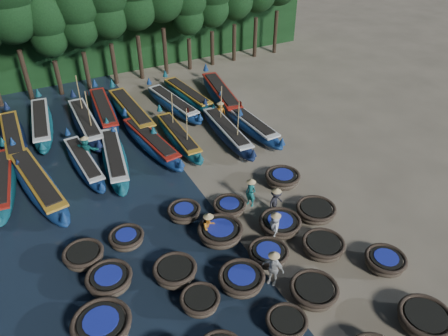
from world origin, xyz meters
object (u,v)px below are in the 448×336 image
long_boat_10 (14,139)px  long_boat_1 (3,182)px  coracle_10 (102,326)px  long_boat_12 (86,123)px  coracle_8 (314,291)px  coracle_21 (127,239)px  fisherman_0 (275,226)px  coracle_17 (220,232)px  long_boat_2 (38,184)px  coracle_15 (109,280)px  coracle_16 (175,272)px  coracle_13 (268,254)px  long_boat_3 (84,162)px  coracle_14 (323,246)px  long_boat_14 (131,112)px  coracle_4 (424,319)px  coracle_18 (280,224)px  long_boat_8 (248,123)px  long_boat_7 (227,132)px  long_boat_16 (188,95)px  long_boat_5 (151,142)px  fisherman_2 (209,226)px  coracle_24 (282,179)px  fisherman_6 (220,111)px  coracle_23 (229,207)px  fisherman_3 (276,201)px  coracle_12 (242,280)px  fisherman_4 (273,268)px  long_boat_13 (104,111)px  long_boat_6 (178,137)px  coracle_7 (286,323)px  fisherman_5 (87,149)px  coracle_11 (200,301)px  long_boat_11 (42,123)px  long_boat_4 (115,158)px  fisherman_1 (251,192)px  coracle_20 (84,256)px  long_boat_17 (221,95)px  coracle_9 (385,261)px

long_boat_10 → long_boat_1: bearing=-101.9°
coracle_10 → long_boat_12: bearing=78.8°
coracle_8 → coracle_21: coracle_8 is taller
long_boat_1 → fisherman_0: fisherman_0 is taller
coracle_17 → long_boat_2: 11.06m
coracle_15 → long_boat_1: size_ratio=0.28×
coracle_16 → long_boat_1: long_boat_1 is taller
coracle_13 → long_boat_3: long_boat_3 is taller
long_boat_2 → coracle_14: bearing=-54.6°
coracle_21 → long_boat_14: 13.08m
coracle_4 → long_boat_14: size_ratio=0.24×
coracle_18 → long_boat_8: bearing=68.6°
long_boat_7 → long_boat_16: (-0.01, 6.56, -0.02)m
long_boat_5 → long_boat_12: (-3.17, 4.51, 0.02)m
coracle_17 → fisherman_2: bearing=147.0°
coracle_24 → long_boat_8: bearing=76.9°
fisherman_6 → coracle_15: bearing=65.0°
coracle_24 → fisherman_6: fisherman_6 is taller
coracle_18 → coracle_23: bearing=123.4°
fisherman_6 → fisherman_3: bearing=98.7°
coracle_12 → fisherman_4: bearing=-17.1°
long_boat_13 → long_boat_6: bearing=-54.0°
coracle_12 → coracle_16: 2.99m
coracle_7 → long_boat_16: bearing=76.7°
coracle_21 → fisherman_5: 8.37m
coracle_16 → long_boat_2: size_ratio=0.23×
coracle_11 → long_boat_5: (2.52, 12.88, 0.16)m
long_boat_7 → fisherman_3: 8.23m
long_boat_14 → long_boat_13: bearing=143.5°
coracle_14 → long_boat_7: 11.66m
coracle_7 → long_boat_11: 22.18m
coracle_23 → long_boat_12: long_boat_12 is taller
long_boat_1 → long_boat_13: size_ratio=0.95×
coracle_11 → fisherman_2: size_ratio=1.18×
coracle_12 → long_boat_4: 12.17m
long_boat_3 → fisherman_3: bearing=-51.8°
long_boat_7 → fisherman_1: bearing=-104.8°
coracle_10 → coracle_18: (9.58, 1.72, -0.05)m
coracle_4 → coracle_21: (-9.19, 10.10, -0.05)m
long_boat_8 → fisherman_3: size_ratio=4.69×
coracle_24 → long_boat_8: 6.72m
coracle_20 → fisherman_5: fisherman_5 is taller
coracle_20 → fisherman_1: fisherman_1 is taller
coracle_17 → long_boat_16: long_boat_16 is taller
long_boat_6 → fisherman_4: size_ratio=3.90×
long_boat_12 → coracle_12: bearing=-80.3°
long_boat_17 → fisherman_2: fisherman_2 is taller
coracle_14 → long_boat_17: (3.24, 16.80, 0.20)m
coracle_8 → coracle_9: (3.98, -0.15, -0.01)m
long_boat_2 → fisherman_3: bearing=-45.2°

